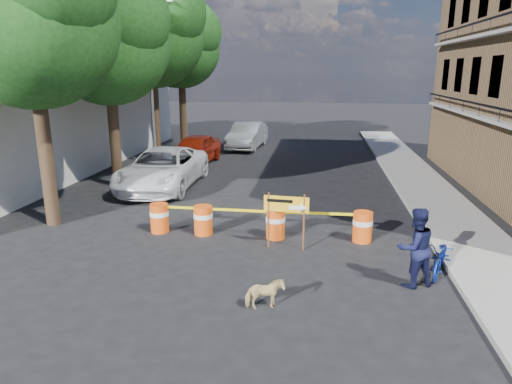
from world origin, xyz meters
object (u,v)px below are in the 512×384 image
(sedan_silver, at_px, (247,135))
(suv_white, at_px, (163,169))
(barrel_far_right, at_px, (363,226))
(pedestrian, at_px, (415,248))
(barrel_mid_right, at_px, (275,223))
(barrel_mid_left, at_px, (203,219))
(bicycle, at_px, (443,242))
(sedan_red, at_px, (195,149))
(barrel_far_left, at_px, (159,217))
(dog, at_px, (265,294))
(detour_sign, at_px, (291,209))

(sedan_silver, bearing_deg, suv_white, -96.02)
(barrel_far_right, height_order, pedestrian, pedestrian)
(barrel_mid_right, height_order, sedan_silver, sedan_silver)
(barrel_mid_right, distance_m, pedestrian, 4.40)
(barrel_mid_left, xyz_separation_m, suv_white, (-3.10, 5.36, 0.36))
(bicycle, xyz_separation_m, sedan_red, (-9.60, 12.50, -0.07))
(barrel_far_left, bearing_deg, sedan_red, 99.22)
(barrel_mid_left, xyz_separation_m, barrel_far_right, (4.77, 0.03, 0.00))
(sedan_red, bearing_deg, suv_white, -84.45)
(dog, bearing_deg, detour_sign, -25.21)
(barrel_far_right, bearing_deg, barrel_mid_left, -179.67)
(barrel_mid_right, height_order, bicycle, bicycle)
(barrel_far_right, relative_size, detour_sign, 0.55)
(barrel_mid_left, relative_size, pedestrian, 0.47)
(barrel_far_right, xyz_separation_m, suv_white, (-7.88, 5.33, 0.36))
(barrel_mid_left, relative_size, suv_white, 0.15)
(barrel_mid_right, bearing_deg, bicycle, -24.18)
(barrel_mid_left, relative_size, barrel_mid_right, 1.00)
(barrel_mid_right, xyz_separation_m, detour_sign, (0.51, -0.81, 0.70))
(pedestrian, height_order, sedan_red, pedestrian)
(barrel_mid_left, bearing_deg, sedan_silver, 93.96)
(detour_sign, bearing_deg, barrel_mid_left, 168.07)
(pedestrian, bearing_deg, barrel_far_right, -95.89)
(dog, xyz_separation_m, suv_white, (-5.50, 9.62, 0.49))
(pedestrian, xyz_separation_m, sedan_red, (-8.79, 13.24, -0.17))
(pedestrian, relative_size, bicycle, 1.12)
(barrel_mid_left, xyz_separation_m, dog, (2.39, -4.26, -0.13))
(barrel_mid_left, xyz_separation_m, sedan_red, (-3.10, 10.53, 0.30))
(detour_sign, bearing_deg, sedan_silver, 108.16)
(barrel_far_right, height_order, sedan_red, sedan_red)
(dog, bearing_deg, barrel_far_left, 21.97)
(dog, xyz_separation_m, sedan_red, (-5.50, 14.79, 0.43))
(pedestrian, height_order, dog, pedestrian)
(barrel_mid_left, relative_size, sedan_red, 0.20)
(bicycle, bearing_deg, sedan_red, 149.68)
(barrel_far_right, bearing_deg, dog, -119.04)
(pedestrian, bearing_deg, barrel_mid_right, -61.97)
(bicycle, bearing_deg, dog, -128.64)
(barrel_far_left, height_order, barrel_mid_right, same)
(sedan_silver, bearing_deg, barrel_mid_left, -81.36)
(detour_sign, distance_m, sedan_red, 12.80)
(barrel_far_right, xyz_separation_m, dog, (-2.38, -4.28, -0.13))
(barrel_far_left, bearing_deg, bicycle, -14.13)
(barrel_far_left, distance_m, pedestrian, 7.61)
(bicycle, bearing_deg, barrel_mid_right, 177.96)
(barrel_mid_left, distance_m, dog, 4.89)
(barrel_far_right, distance_m, dog, 4.90)
(detour_sign, xyz_separation_m, bicycle, (3.77, -1.11, -0.33))
(barrel_far_right, bearing_deg, pedestrian, -71.47)
(barrel_far_left, xyz_separation_m, dog, (3.79, -4.28, -0.13))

